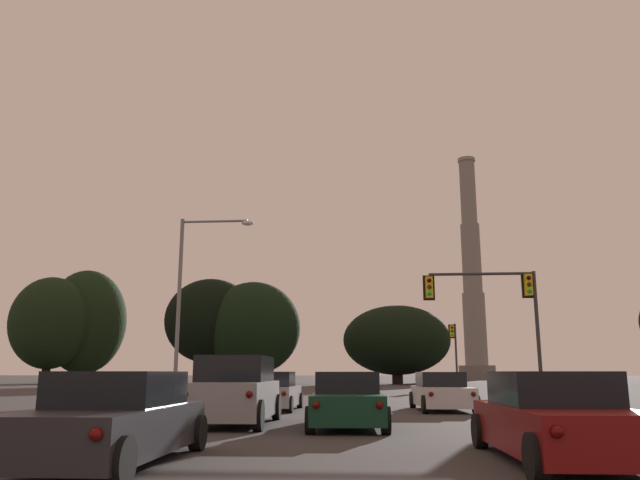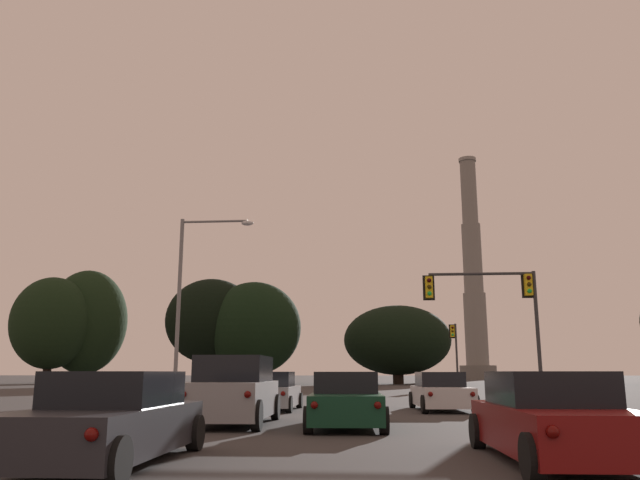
{
  "view_description": "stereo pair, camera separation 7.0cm",
  "coord_description": "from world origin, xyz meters",
  "px_view_note": "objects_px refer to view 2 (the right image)",
  "views": [
    {
      "loc": [
        0.53,
        -1.68,
        1.41
      ],
      "look_at": [
        -2.23,
        33.61,
        8.94
      ],
      "focal_mm": 35.0,
      "sensor_mm": 36.0,
      "label": 1
    },
    {
      "loc": [
        0.6,
        -1.67,
        1.41
      ],
      "look_at": [
        -2.23,
        33.61,
        8.94
      ],
      "focal_mm": 35.0,
      "sensor_mm": 36.0,
      "label": 2
    }
  ],
  "objects_px": {
    "suv_left_lane_second": "(234,391)",
    "sedan_right_lane_front": "(441,392)",
    "traffic_light_overhead_right": "(498,301)",
    "hatchback_left_lane_front": "(272,392)",
    "traffic_light_far_right": "(455,346)",
    "sedan_right_lane_third": "(553,419)",
    "sedan_center_lane_second": "(346,401)",
    "smokestack": "(474,289)",
    "sedan_left_lane_third": "(111,420)",
    "street_lamp": "(191,287)"
  },
  "relations": [
    {
      "from": "sedan_right_lane_front",
      "to": "sedan_right_lane_third",
      "type": "distance_m",
      "value": 13.9
    },
    {
      "from": "sedan_right_lane_front",
      "to": "smokestack",
      "type": "distance_m",
      "value": 105.65
    },
    {
      "from": "sedan_center_lane_second",
      "to": "street_lamp",
      "type": "distance_m",
      "value": 17.3
    },
    {
      "from": "suv_left_lane_second",
      "to": "sedan_right_lane_front",
      "type": "relative_size",
      "value": 1.04
    },
    {
      "from": "sedan_right_lane_third",
      "to": "traffic_light_far_right",
      "type": "bearing_deg",
      "value": 83.03
    },
    {
      "from": "sedan_left_lane_third",
      "to": "traffic_light_overhead_right",
      "type": "bearing_deg",
      "value": 62.86
    },
    {
      "from": "traffic_light_far_right",
      "to": "suv_left_lane_second",
      "type": "bearing_deg",
      "value": -105.85
    },
    {
      "from": "sedan_center_lane_second",
      "to": "sedan_right_lane_front",
      "type": "distance_m",
      "value": 8.31
    },
    {
      "from": "smokestack",
      "to": "suv_left_lane_second",
      "type": "bearing_deg",
      "value": -102.75
    },
    {
      "from": "suv_left_lane_second",
      "to": "street_lamp",
      "type": "bearing_deg",
      "value": 109.7
    },
    {
      "from": "sedan_right_lane_third",
      "to": "smokestack",
      "type": "distance_m",
      "value": 119.14
    },
    {
      "from": "suv_left_lane_second",
      "to": "sedan_center_lane_second",
      "type": "distance_m",
      "value": 3.19
    },
    {
      "from": "sedan_right_lane_third",
      "to": "smokestack",
      "type": "height_order",
      "value": "smokestack"
    },
    {
      "from": "sedan_left_lane_third",
      "to": "sedan_right_lane_third",
      "type": "bearing_deg",
      "value": 5.81
    },
    {
      "from": "sedan_left_lane_third",
      "to": "smokestack",
      "type": "height_order",
      "value": "smokestack"
    },
    {
      "from": "traffic_light_overhead_right",
      "to": "suv_left_lane_second",
      "type": "bearing_deg",
      "value": -127.04
    },
    {
      "from": "sedan_center_lane_second",
      "to": "smokestack",
      "type": "height_order",
      "value": "smokestack"
    },
    {
      "from": "street_lamp",
      "to": "sedan_left_lane_third",
      "type": "bearing_deg",
      "value": -76.63
    },
    {
      "from": "traffic_light_far_right",
      "to": "traffic_light_overhead_right",
      "type": "bearing_deg",
      "value": -92.83
    },
    {
      "from": "traffic_light_overhead_right",
      "to": "sedan_right_lane_third",
      "type": "bearing_deg",
      "value": -99.36
    },
    {
      "from": "sedan_left_lane_third",
      "to": "street_lamp",
      "type": "relative_size",
      "value": 0.51
    },
    {
      "from": "smokestack",
      "to": "sedan_left_lane_third",
      "type": "bearing_deg",
      "value": -102.09
    },
    {
      "from": "sedan_right_lane_third",
      "to": "sedan_right_lane_front",
      "type": "bearing_deg",
      "value": 89.9
    },
    {
      "from": "sedan_right_lane_front",
      "to": "traffic_light_overhead_right",
      "type": "distance_m",
      "value": 8.31
    },
    {
      "from": "traffic_light_far_right",
      "to": "smokestack",
      "type": "bearing_deg",
      "value": 79.06
    },
    {
      "from": "sedan_left_lane_third",
      "to": "street_lamp",
      "type": "distance_m",
      "value": 22.46
    },
    {
      "from": "suv_left_lane_second",
      "to": "smokestack",
      "type": "relative_size",
      "value": 0.11
    },
    {
      "from": "hatchback_left_lane_front",
      "to": "sedan_right_lane_front",
      "type": "distance_m",
      "value": 6.4
    },
    {
      "from": "sedan_center_lane_second",
      "to": "traffic_light_far_right",
      "type": "relative_size",
      "value": 0.83
    },
    {
      "from": "hatchback_left_lane_front",
      "to": "traffic_light_far_right",
      "type": "relative_size",
      "value": 0.72
    },
    {
      "from": "hatchback_left_lane_front",
      "to": "traffic_light_far_right",
      "type": "xyz_separation_m",
      "value": [
        11.32,
        33.43,
        3.1
      ]
    },
    {
      "from": "hatchback_left_lane_front",
      "to": "traffic_light_overhead_right",
      "type": "distance_m",
      "value": 12.72
    },
    {
      "from": "suv_left_lane_second",
      "to": "traffic_light_overhead_right",
      "type": "bearing_deg",
      "value": 51.19
    },
    {
      "from": "sedan_right_lane_front",
      "to": "traffic_light_overhead_right",
      "type": "height_order",
      "value": "traffic_light_overhead_right"
    },
    {
      "from": "sedan_right_lane_front",
      "to": "traffic_light_overhead_right",
      "type": "relative_size",
      "value": 0.76
    },
    {
      "from": "sedan_right_lane_third",
      "to": "sedan_left_lane_third",
      "type": "relative_size",
      "value": 1.0
    },
    {
      "from": "suv_left_lane_second",
      "to": "sedan_right_lane_third",
      "type": "height_order",
      "value": "suv_left_lane_second"
    },
    {
      "from": "sedan_center_lane_second",
      "to": "traffic_light_overhead_right",
      "type": "xyz_separation_m",
      "value": [
        6.91,
        13.88,
        4.12
      ]
    },
    {
      "from": "traffic_light_far_right",
      "to": "smokestack",
      "type": "relative_size",
      "value": 0.13
    },
    {
      "from": "hatchback_left_lane_front",
      "to": "traffic_light_far_right",
      "type": "bearing_deg",
      "value": 71.46
    },
    {
      "from": "sedan_center_lane_second",
      "to": "sedan_right_lane_third",
      "type": "xyz_separation_m",
      "value": [
        3.6,
        -6.26,
        0.0
      ]
    },
    {
      "from": "sedan_right_lane_third",
      "to": "traffic_light_overhead_right",
      "type": "distance_m",
      "value": 20.82
    },
    {
      "from": "sedan_center_lane_second",
      "to": "street_lamp",
      "type": "xyz_separation_m",
      "value": [
        -8.5,
        14.2,
        5.05
      ]
    },
    {
      "from": "hatchback_left_lane_front",
      "to": "sedan_right_lane_third",
      "type": "xyz_separation_m",
      "value": [
        6.68,
        -13.46,
        0.0
      ]
    },
    {
      "from": "sedan_left_lane_third",
      "to": "traffic_light_far_right",
      "type": "distance_m",
      "value": 49.21
    },
    {
      "from": "hatchback_left_lane_front",
      "to": "traffic_light_overhead_right",
      "type": "bearing_deg",
      "value": 33.92
    },
    {
      "from": "sedan_center_lane_second",
      "to": "traffic_light_overhead_right",
      "type": "bearing_deg",
      "value": 61.29
    },
    {
      "from": "sedan_center_lane_second",
      "to": "hatchback_left_lane_front",
      "type": "bearing_deg",
      "value": 110.99
    },
    {
      "from": "suv_left_lane_second",
      "to": "sedan_left_lane_third",
      "type": "height_order",
      "value": "suv_left_lane_second"
    },
    {
      "from": "sedan_right_lane_front",
      "to": "traffic_light_far_right",
      "type": "bearing_deg",
      "value": 78.73
    }
  ]
}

